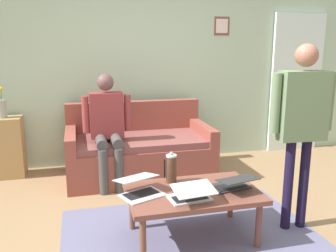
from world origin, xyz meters
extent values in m
plane|color=#957551|center=(0.00, 0.00, 0.00)|extent=(7.68, 7.68, 0.00)
cube|color=slate|center=(-0.02, 0.14, 0.00)|extent=(2.16, 1.75, 0.01)
cube|color=#ACC8AC|center=(0.00, -2.20, 1.35)|extent=(7.04, 0.10, 2.70)
cube|color=brown|center=(-1.13, -2.15, 1.85)|extent=(0.22, 0.02, 0.25)
cube|color=silver|center=(-1.13, -2.14, 1.85)|extent=(0.17, 0.00, 0.19)
cube|color=white|center=(-2.35, -2.11, 1.02)|extent=(0.82, 0.05, 2.05)
sphere|color=tan|center=(-2.03, -2.07, 1.02)|extent=(0.06, 0.06, 0.06)
cube|color=brown|center=(0.16, -1.53, 0.21)|extent=(1.74, 0.93, 0.42)
cube|color=brown|center=(0.16, -1.51, 0.46)|extent=(1.50, 0.85, 0.08)
cube|color=brown|center=(0.16, -1.93, 0.65)|extent=(1.74, 0.14, 0.46)
cube|color=brown|center=(-0.65, -1.53, 0.52)|extent=(0.12, 0.93, 0.20)
cube|color=brown|center=(0.97, -1.53, 0.52)|extent=(0.12, 0.93, 0.20)
cube|color=brown|center=(-0.02, 0.04, 0.41)|extent=(1.08, 0.68, 0.04)
cylinder|color=brown|center=(-0.49, 0.31, 0.19)|extent=(0.05, 0.05, 0.39)
cylinder|color=brown|center=(0.45, 0.31, 0.19)|extent=(0.05, 0.05, 0.39)
cylinder|color=brown|center=(-0.49, -0.23, 0.19)|extent=(0.05, 0.05, 0.39)
cylinder|color=brown|center=(0.45, -0.23, 0.19)|extent=(0.05, 0.05, 0.39)
cube|color=silver|center=(0.06, 0.18, 0.43)|extent=(0.34, 0.25, 0.01)
cube|color=black|center=(0.06, 0.19, 0.44)|extent=(0.28, 0.16, 0.00)
cube|color=silver|center=(0.05, 0.26, 0.54)|extent=(0.34, 0.24, 0.05)
cube|color=white|center=(0.05, 0.26, 0.54)|extent=(0.31, 0.21, 0.04)
cube|color=#28282D|center=(-0.34, 0.04, 0.43)|extent=(0.35, 0.26, 0.01)
cube|color=black|center=(-0.34, 0.06, 0.44)|extent=(0.29, 0.17, 0.00)
cube|color=#28282D|center=(-0.36, 0.15, 0.54)|extent=(0.35, 0.25, 0.03)
cube|color=#2F221C|center=(-0.36, 0.15, 0.54)|extent=(0.32, 0.23, 0.02)
cube|color=silver|center=(0.40, 0.04, 0.43)|extent=(0.39, 0.34, 0.01)
cube|color=black|center=(0.41, 0.02, 0.44)|extent=(0.30, 0.23, 0.00)
cube|color=silver|center=(0.44, -0.05, 0.55)|extent=(0.38, 0.32, 0.05)
cube|color=black|center=(0.44, -0.05, 0.55)|extent=(0.34, 0.29, 0.04)
cylinder|color=#4C3323|center=(0.11, -0.18, 0.54)|extent=(0.09, 0.09, 0.23)
cylinder|color=#B7B7BC|center=(0.11, -0.18, 0.67)|extent=(0.09, 0.09, 0.02)
sphere|color=#B2B2B7|center=(0.11, -0.18, 0.69)|extent=(0.03, 0.03, 0.03)
cube|color=black|center=(0.17, -0.18, 0.56)|extent=(0.01, 0.01, 0.16)
cube|color=#A88652|center=(1.75, -1.92, 0.37)|extent=(0.42, 0.32, 0.74)
cylinder|color=#979C95|center=(1.75, -1.92, 0.85)|extent=(0.11, 0.11, 0.21)
cylinder|color=#3D7038|center=(1.74, -1.94, 1.02)|extent=(0.01, 0.01, 0.13)
sphere|color=gold|center=(1.74, -1.95, 1.08)|extent=(0.05, 0.05, 0.05)
cylinder|color=black|center=(-1.02, 0.09, 0.41)|extent=(0.08, 0.08, 0.82)
cylinder|color=black|center=(-0.88, 0.08, 0.41)|extent=(0.08, 0.08, 0.82)
cube|color=#627B57|center=(-0.95, 0.09, 1.10)|extent=(0.42, 0.20, 0.58)
cylinder|color=#627B57|center=(-1.19, 0.10, 1.13)|extent=(0.08, 0.08, 0.49)
cylinder|color=#627B57|center=(-0.70, 0.07, 1.13)|extent=(0.08, 0.08, 0.49)
sphere|color=#9A624E|center=(-0.95, 0.09, 1.52)|extent=(0.19, 0.19, 0.19)
cylinder|color=#474443|center=(0.46, -1.07, 0.25)|extent=(0.10, 0.10, 0.50)
cylinder|color=#474443|center=(0.63, -1.07, 0.25)|extent=(0.10, 0.10, 0.50)
cylinder|color=#474443|center=(0.46, -1.25, 0.55)|extent=(0.12, 0.40, 0.12)
cylinder|color=#474443|center=(0.63, -1.25, 0.55)|extent=(0.12, 0.40, 0.12)
cube|color=brown|center=(0.55, -1.43, 0.81)|extent=(0.37, 0.20, 0.52)
cylinder|color=brown|center=(0.31, -1.38, 0.84)|extent=(0.08, 0.08, 0.42)
cylinder|color=brown|center=(0.79, -1.38, 0.84)|extent=(0.08, 0.08, 0.42)
sphere|color=brown|center=(0.55, -1.43, 1.19)|extent=(0.19, 0.19, 0.19)
camera|label=1|loc=(0.86, 2.66, 1.60)|focal=38.39mm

